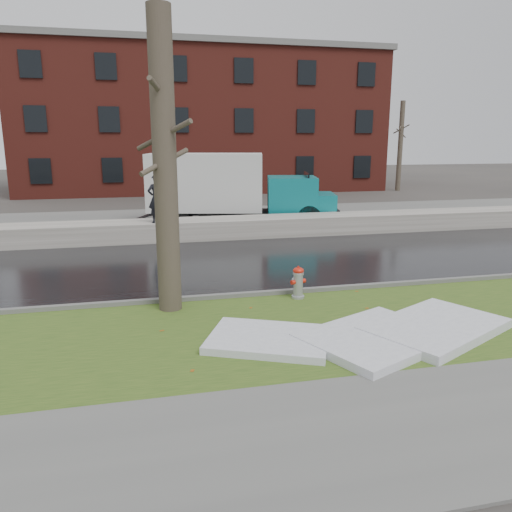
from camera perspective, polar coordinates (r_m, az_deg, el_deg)
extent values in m
plane|color=#47423D|center=(11.35, 2.68, -6.12)|extent=(120.00, 120.00, 0.00)
cube|color=#2E4B19|center=(10.22, 4.60, -8.26)|extent=(60.00, 4.50, 0.04)
cube|color=slate|center=(7.11, 14.29, -18.82)|extent=(60.00, 3.00, 0.05)
cube|color=black|center=(15.55, -1.81, -0.73)|extent=(60.00, 7.00, 0.03)
cube|color=slate|center=(23.78, -5.85, 4.07)|extent=(60.00, 9.00, 0.03)
cube|color=slate|center=(12.24, 1.42, -4.31)|extent=(60.00, 0.15, 0.14)
cube|color=#BAB3AA|center=(19.52, -4.25, 3.19)|extent=(60.00, 1.60, 0.75)
cube|color=maroon|center=(40.62, -6.32, 14.86)|extent=(26.00, 12.00, 10.00)
cylinder|color=brown|center=(36.43, -18.32, 11.74)|extent=(0.36, 0.36, 6.50)
cylinder|color=brown|center=(36.43, -18.43, 13.23)|extent=(0.84, 1.62, 0.73)
cylinder|color=brown|center=(36.46, -18.53, 14.64)|extent=(1.08, 1.26, 0.66)
cylinder|color=brown|center=(36.43, -18.36, 12.29)|extent=(1.40, 0.61, 0.63)
cylinder|color=brown|center=(39.19, 16.16, 11.94)|extent=(0.36, 0.36, 6.50)
cylinder|color=brown|center=(39.19, 16.25, 13.32)|extent=(0.84, 1.62, 0.73)
cylinder|color=brown|center=(39.21, 16.34, 14.64)|extent=(1.08, 1.26, 0.66)
cylinder|color=brown|center=(39.18, 16.19, 12.45)|extent=(1.40, 0.61, 0.63)
cylinder|color=#A7A8AF|center=(11.96, 4.84, -3.24)|extent=(0.27, 0.27, 0.68)
ellipsoid|color=red|center=(11.86, 4.87, -1.67)|extent=(0.32, 0.32, 0.16)
cylinder|color=red|center=(11.84, 4.88, -1.27)|extent=(0.06, 0.06, 0.05)
cylinder|color=red|center=(11.86, 4.27, -3.02)|extent=(0.12, 0.13, 0.11)
cylinder|color=red|center=(12.01, 5.41, -2.84)|extent=(0.12, 0.13, 0.11)
cylinder|color=#A7A8AF|center=(12.05, 4.49, -2.77)|extent=(0.16, 0.13, 0.14)
cylinder|color=brown|center=(10.85, -10.37, 10.08)|extent=(0.64, 0.64, 6.32)
cylinder|color=brown|center=(10.84, -10.51, 13.41)|extent=(1.14, 1.22, 0.66)
cylinder|color=brown|center=(10.87, -10.70, 17.70)|extent=(0.63, 1.33, 0.60)
cylinder|color=brown|center=(10.84, -10.39, 10.55)|extent=(1.10, 0.89, 0.57)
cube|color=black|center=(22.37, -2.64, 5.05)|extent=(7.34, 2.54, 0.20)
cube|color=beige|center=(22.30, -5.76, 8.41)|extent=(5.33, 3.34, 2.47)
cube|color=#0D767C|center=(22.30, 4.10, 7.03)|extent=(2.55, 2.62, 1.56)
cube|color=#0D767C|center=(22.48, 7.48, 6.06)|extent=(1.52, 2.21, 0.82)
cube|color=black|center=(22.31, 5.79, 8.41)|extent=(0.48, 1.80, 0.82)
cube|color=black|center=(22.99, -13.20, 4.19)|extent=(1.77, 1.42, 0.62)
cylinder|color=black|center=(21.53, 6.08, 4.43)|extent=(1.04, 0.49, 1.01)
cylinder|color=black|center=(23.42, 5.58, 5.15)|extent=(1.04, 0.49, 1.01)
cylinder|color=black|center=(21.49, -5.19, 4.44)|extent=(1.04, 0.49, 1.01)
cylinder|color=black|center=(23.39, -4.78, 5.15)|extent=(1.04, 0.49, 1.01)
cylinder|color=black|center=(21.67, -9.06, 4.40)|extent=(1.04, 0.49, 1.01)
cylinder|color=black|center=(23.55, -8.35, 5.11)|extent=(1.04, 0.49, 1.01)
imported|color=black|center=(18.72, -11.30, 6.46)|extent=(0.74, 0.58, 1.79)
cube|color=silver|center=(9.73, 13.61, -9.10)|extent=(3.19, 2.89, 0.16)
cube|color=silver|center=(9.45, 1.48, -9.47)|extent=(2.67, 2.37, 0.14)
cube|color=silver|center=(10.56, 19.78, -7.66)|extent=(3.31, 2.87, 0.18)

